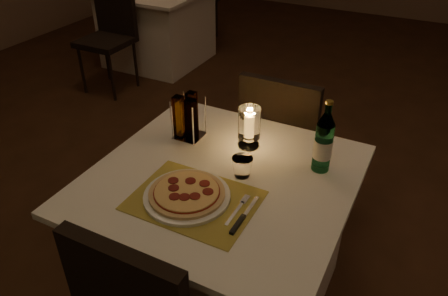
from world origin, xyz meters
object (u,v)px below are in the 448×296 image
at_px(plate, 187,196).
at_px(water_bottle, 323,143).
at_px(hurricane_candle, 249,124).
at_px(chair_far, 283,134).
at_px(neighbor_table_left, 158,26).
at_px(main_table, 222,243).
at_px(tumbler, 242,167).
at_px(pizza, 187,192).

bearing_deg(plate, water_bottle, 46.74).
bearing_deg(hurricane_candle, water_bottle, -4.59).
xyz_separation_m(chair_far, neighbor_table_left, (-2.00, 1.71, -0.18)).
xyz_separation_m(main_table, tumbler, (0.07, 0.04, 0.41)).
xyz_separation_m(hurricane_candle, neighbor_table_left, (-2.00, 2.17, -0.47)).
xyz_separation_m(chair_far, plate, (-0.05, -0.89, 0.20)).
distance_m(plate, hurricane_candle, 0.44).
bearing_deg(neighbor_table_left, tumbler, -49.05).
xyz_separation_m(chair_far, pizza, (-0.05, -0.89, 0.22)).
bearing_deg(pizza, tumbler, 61.50).
distance_m(water_bottle, hurricane_candle, 0.33).
height_order(main_table, chair_far, chair_far).
bearing_deg(plate, main_table, 74.48).
relative_size(main_table, chair_far, 1.11).
bearing_deg(tumbler, pizza, -118.50).
relative_size(water_bottle, hurricane_candle, 1.65).
bearing_deg(neighbor_table_left, chair_far, -40.54).
distance_m(main_table, water_bottle, 0.63).
xyz_separation_m(pizza, neighbor_table_left, (-1.95, 2.60, -0.39)).
height_order(main_table, tumbler, tumbler).
xyz_separation_m(tumbler, neighbor_table_left, (-2.07, 2.38, -0.41)).
bearing_deg(pizza, neighbor_table_left, 126.82).
bearing_deg(hurricane_candle, plate, -96.95).
xyz_separation_m(water_bottle, hurricane_candle, (-0.33, 0.03, -0.02)).
xyz_separation_m(main_table, neighbor_table_left, (-2.00, 2.42, 0.00)).
height_order(pizza, tumbler, tumbler).
relative_size(main_table, hurricane_candle, 5.42).
height_order(tumbler, hurricane_candle, hurricane_candle).
bearing_deg(hurricane_candle, pizza, -96.95).
relative_size(pizza, hurricane_candle, 1.52).
relative_size(water_bottle, neighbor_table_left, 0.31).
distance_m(pizza, hurricane_candle, 0.44).
bearing_deg(chair_far, main_table, -90.00).
bearing_deg(chair_far, plate, -93.20).
height_order(chair_far, plate, chair_far).
bearing_deg(main_table, water_bottle, 34.15).
distance_m(plate, neighbor_table_left, 3.28).
bearing_deg(neighbor_table_left, plate, -53.18).
bearing_deg(pizza, main_table, 74.47).
bearing_deg(chair_far, hurricane_candle, -89.70).
xyz_separation_m(plate, hurricane_candle, (0.05, 0.43, 0.10)).
relative_size(plate, pizza, 1.14).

